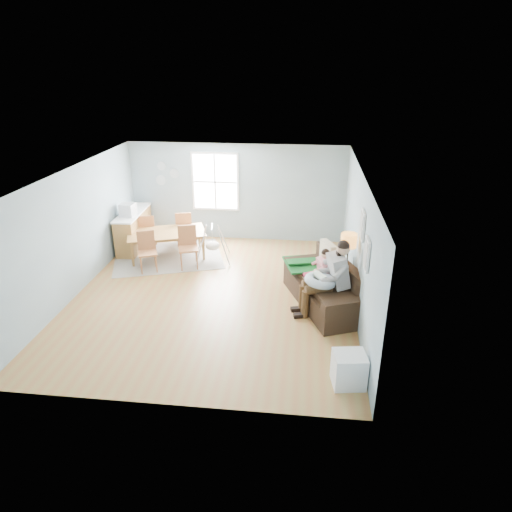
# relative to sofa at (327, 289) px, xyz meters

# --- Properties ---
(room) EXTENTS (8.40, 9.40, 3.90)m
(room) POSITION_rel_sofa_xyz_m (-2.44, 0.11, 2.09)
(room) COLOR #AA6F3C
(window) EXTENTS (1.32, 0.08, 1.62)m
(window) POSITION_rel_sofa_xyz_m (-3.04, 3.58, 1.32)
(window) COLOR white
(window) RESTS_ON room
(pictures) EXTENTS (0.05, 1.34, 0.74)m
(pictures) POSITION_rel_sofa_xyz_m (0.53, -0.94, 1.52)
(pictures) COLOR white
(pictures) RESTS_ON room
(wall_plates) EXTENTS (0.67, 0.02, 0.66)m
(wall_plates) POSITION_rel_sofa_xyz_m (-4.44, 3.58, 1.49)
(wall_plates) COLOR #A7C1C9
(wall_plates) RESTS_ON room
(sofa) EXTENTS (1.81, 2.54, 0.95)m
(sofa) POSITION_rel_sofa_xyz_m (0.00, 0.00, 0.00)
(sofa) COLOR black
(sofa) RESTS_ON room
(green_throw) EXTENTS (1.27, 1.18, 0.04)m
(green_throw) POSITION_rel_sofa_xyz_m (-0.38, 0.69, 0.26)
(green_throw) COLOR #13531A
(green_throw) RESTS_ON sofa
(beige_pillow) EXTENTS (0.35, 0.56, 0.54)m
(beige_pillow) POSITION_rel_sofa_xyz_m (-0.00, 0.66, 0.52)
(beige_pillow) COLOR #BCAC90
(beige_pillow) RESTS_ON sofa
(father) EXTENTS (1.18, 0.70, 1.56)m
(father) POSITION_rel_sofa_xyz_m (-0.01, -0.36, 0.49)
(father) COLOR gray
(father) RESTS_ON sofa
(nursing_pillow) EXTENTS (0.85, 0.84, 0.26)m
(nursing_pillow) POSITION_rel_sofa_xyz_m (-0.18, -0.43, 0.41)
(nursing_pillow) COLOR silver
(nursing_pillow) RESTS_ON father
(infant) EXTENTS (0.30, 0.42, 0.16)m
(infant) POSITION_rel_sofa_xyz_m (-0.19, -0.40, 0.50)
(infant) COLOR white
(infant) RESTS_ON nursing_pillow
(toddler) EXTENTS (0.60, 0.47, 0.90)m
(toddler) POSITION_rel_sofa_xyz_m (-0.17, 0.18, 0.45)
(toddler) COLOR white
(toddler) RESTS_ON sofa
(floor_lamp) EXTENTS (0.32, 0.32, 1.58)m
(floor_lamp) POSITION_rel_sofa_xyz_m (0.36, 0.04, 0.97)
(floor_lamp) COLOR black
(floor_lamp) RESTS_ON room
(storage_cube) EXTENTS (0.56, 0.51, 0.55)m
(storage_cube) POSITION_rel_sofa_xyz_m (0.25, -2.60, -0.06)
(storage_cube) COLOR white
(storage_cube) RESTS_ON room
(rug) EXTENTS (3.23, 2.82, 0.01)m
(rug) POSITION_rel_sofa_xyz_m (-4.04, 2.03, -0.33)
(rug) COLOR #A49E96
(rug) RESTS_ON room
(dining_table) EXTENTS (2.20, 1.69, 0.69)m
(dining_table) POSITION_rel_sofa_xyz_m (-4.04, 2.03, 0.01)
(dining_table) COLOR olive
(dining_table) RESTS_ON rug
(chair_sw) EXTENTS (0.58, 0.58, 0.98)m
(chair_sw) POSITION_rel_sofa_xyz_m (-4.30, 1.23, 0.22)
(chair_sw) COLOR brown
(chair_sw) RESTS_ON rug
(chair_se) EXTENTS (0.59, 0.59, 1.04)m
(chair_se) POSITION_rel_sofa_xyz_m (-3.36, 1.55, 0.27)
(chair_se) COLOR brown
(chair_se) RESTS_ON rug
(chair_nw) EXTENTS (0.54, 0.54, 0.98)m
(chair_nw) POSITION_rel_sofa_xyz_m (-4.72, 2.51, 0.23)
(chair_nw) COLOR brown
(chair_nw) RESTS_ON rug
(chair_ne) EXTENTS (0.55, 0.55, 1.00)m
(chair_ne) POSITION_rel_sofa_xyz_m (-3.79, 2.82, 0.24)
(chair_ne) COLOR brown
(chair_ne) RESTS_ON rug
(counter) EXTENTS (0.61, 1.82, 1.01)m
(counter) POSITION_rel_sofa_xyz_m (-5.14, 2.61, 0.18)
(counter) COLOR olive
(counter) RESTS_ON room
(monitor) EXTENTS (0.38, 0.37, 0.34)m
(monitor) POSITION_rel_sofa_xyz_m (-5.11, 2.27, 0.84)
(monitor) COLOR silver
(monitor) RESTS_ON counter
(baby_swing) EXTENTS (1.02, 1.03, 0.90)m
(baby_swing) POSITION_rel_sofa_xyz_m (-2.85, 2.00, 0.07)
(baby_swing) COLOR silver
(baby_swing) RESTS_ON room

